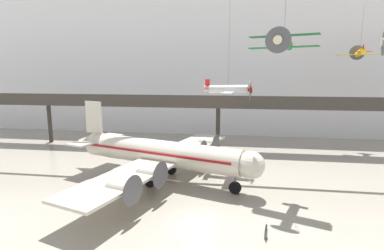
{
  "coord_description": "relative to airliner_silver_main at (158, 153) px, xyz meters",
  "views": [
    {
      "loc": [
        2.86,
        -23.1,
        12.48
      ],
      "look_at": [
        -1.76,
        8.18,
        6.92
      ],
      "focal_mm": 28.0,
      "sensor_mm": 36.0,
      "label": 1
    }
  ],
  "objects": [
    {
      "name": "airliner_silver_main",
      "position": [
        0.0,
        0.0,
        0.0
      ],
      "size": [
        24.43,
        28.43,
        8.88
      ],
      "rotation": [
        0.0,
        0.0,
        -0.31
      ],
      "color": "beige",
      "rests_on": "ground"
    },
    {
      "name": "info_sign_pedestal",
      "position": [
        11.3,
        -11.14,
        -2.8
      ],
      "size": [
        0.27,
        0.76,
        1.24
      ],
      "rotation": [
        0.0,
        0.0,
        -0.29
      ],
      "color": "#4C4C51",
      "rests_on": "ground"
    },
    {
      "name": "suspended_plane_green_biplane",
      "position": [
        13.2,
        -1.94,
        12.02
      ],
      "size": [
        6.51,
        5.58,
        8.44
      ],
      "rotation": [
        0.0,
        0.0,
        4.36
      ],
      "color": "#1E6B33"
    },
    {
      "name": "suspended_plane_yellow_lowwing",
      "position": [
        27.82,
        18.72,
        12.25
      ],
      "size": [
        6.71,
        5.54,
        8.14
      ],
      "rotation": [
        0.0,
        0.0,
        1.38
      ],
      "color": "yellow"
    },
    {
      "name": "mezzanine_walkway",
      "position": [
        5.93,
        15.07,
        4.08
      ],
      "size": [
        110.0,
        3.2,
        8.97
      ],
      "color": "#38332D",
      "rests_on": "ground"
    },
    {
      "name": "hangar_back_wall",
      "position": [
        5.93,
        28.29,
        10.24
      ],
      "size": [
        140.0,
        3.0,
        26.99
      ],
      "color": "silver",
      "rests_on": "ground"
    },
    {
      "name": "suspended_plane_silver_racer",
      "position": [
        7.79,
        5.3,
        7.14
      ],
      "size": [
        6.09,
        7.45,
        13.33
      ],
      "rotation": [
        0.0,
        0.0,
        6.17
      ],
      "color": "silver"
    },
    {
      "name": "ground_plane",
      "position": [
        5.93,
        -9.62,
        -3.26
      ],
      "size": [
        260.0,
        260.0,
        0.0
      ],
      "primitive_type": "plane",
      "color": "gray"
    }
  ]
}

